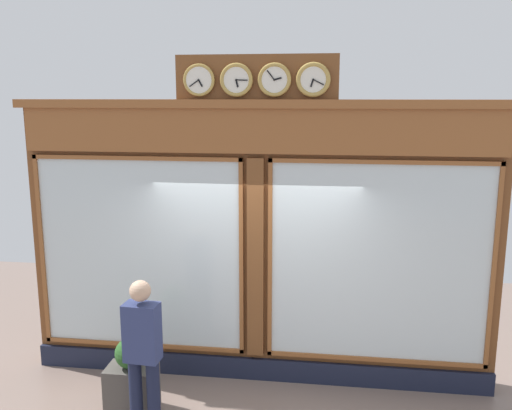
% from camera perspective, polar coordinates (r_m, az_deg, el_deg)
% --- Properties ---
extents(shop_facade, '(5.87, 0.42, 3.99)m').
position_cam_1_polar(shop_facade, '(6.76, 0.15, -3.80)').
color(shop_facade, brown).
rests_on(shop_facade, ground_plane).
extents(pedestrian, '(0.38, 0.25, 1.69)m').
position_cam_1_polar(pedestrian, '(6.00, -11.71, -14.59)').
color(pedestrian, '#191E38').
rests_on(pedestrian, ground_plane).
extents(planter_box, '(0.56, 0.36, 0.52)m').
position_cam_1_polar(planter_box, '(6.71, -12.79, -18.13)').
color(planter_box, '#4C4742').
rests_on(planter_box, ground_plane).
extents(planter_shrub, '(0.34, 0.34, 0.34)m').
position_cam_1_polar(planter_shrub, '(6.51, -12.97, -14.80)').
color(planter_shrub, '#285623').
rests_on(planter_shrub, planter_box).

